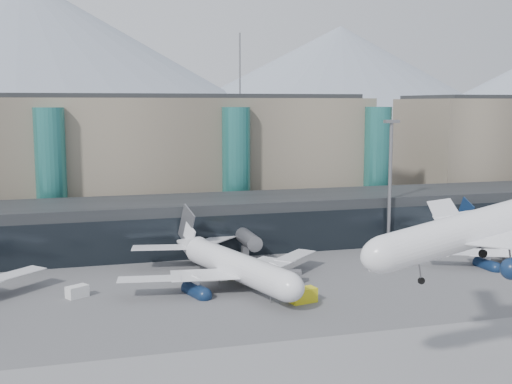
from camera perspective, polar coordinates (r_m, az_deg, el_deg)
ground at (r=78.12m, az=8.08°, el=-13.85°), size 900.00×900.00×0.00m
concourse at (r=129.71m, az=-2.18°, el=-2.71°), size 170.00×27.00×10.00m
terminal_main at (r=156.92m, az=-13.92°, el=2.77°), size 130.00×30.00×31.00m
teal_towers at (r=141.83m, az=-9.64°, el=1.79°), size 116.40×19.40×46.00m
mountain_ridge at (r=448.92m, az=-9.96°, el=9.94°), size 910.00×400.00×110.00m
lightmast_mid at (r=129.71m, az=11.83°, el=1.35°), size 3.00×1.20×25.60m
hero_jet at (r=70.61m, az=21.71°, el=-1.62°), size 31.88×32.93×10.60m
jet_parked_mid at (r=104.12m, az=-2.81°, el=-5.52°), size 36.84×38.73×12.44m
jet_parked_right at (r=126.59m, az=21.32°, el=-3.82°), size 35.49×34.64×11.44m
veh_a at (r=100.70m, az=-15.61°, el=-8.52°), size 3.59×3.10×1.76m
veh_b at (r=108.09m, az=-1.88°, el=-7.12°), size 2.84×3.40×1.68m
veh_c at (r=104.74m, az=3.05°, el=-7.53°), size 3.99×2.83×2.00m
veh_d at (r=128.80m, az=16.65°, el=-4.98°), size 3.42×3.15×1.74m
veh_g at (r=113.69m, az=10.61°, el=-6.61°), size 2.30×2.44×1.24m
veh_h at (r=94.93m, az=4.21°, el=-9.14°), size 4.20×2.79×2.13m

